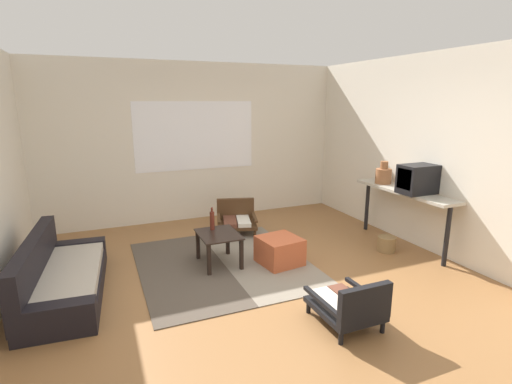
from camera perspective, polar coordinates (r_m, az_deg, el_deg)
name	(u,v)px	position (r m, az deg, el deg)	size (l,w,h in m)	color
ground_plane	(267,292)	(4.38, 1.61, -14.63)	(7.80, 7.80, 0.00)	olive
far_wall_with_window	(195,142)	(6.81, -9.08, 7.29)	(5.60, 0.13, 2.70)	silver
side_wall_right	(437,154)	(5.77, 25.30, 5.07)	(0.12, 6.60, 2.70)	silver
area_rug	(223,264)	(5.06, -4.87, -10.58)	(2.10, 2.33, 0.01)	#4C4238
couch	(60,278)	(4.72, -27.10, -11.32)	(0.85, 1.87, 0.66)	black
coffee_table	(219,240)	(4.94, -5.57, -7.10)	(0.49, 0.61, 0.42)	black
armchair_by_window	(236,218)	(6.15, -2.95, -3.92)	(0.74, 0.71, 0.51)	#472D19
armchair_striped_foreground	(350,305)	(3.80, 13.76, -16.04)	(0.54, 0.64, 0.51)	black
ottoman_orange	(280,251)	(5.00, 3.53, -8.73)	(0.49, 0.49, 0.35)	#BC5633
console_shelf	(404,196)	(5.83, 21.17, -0.60)	(0.37, 1.67, 0.84)	#B2AD9E
crt_television	(418,179)	(5.61, 23.02, 1.79)	(0.52, 0.32, 0.39)	black
clay_vase	(383,175)	(6.11, 18.44, 2.42)	(0.24, 0.24, 0.34)	#935B38
glass_bottle	(212,220)	(5.02, -6.54, -4.20)	(0.06, 0.06, 0.30)	#5B2319
wicker_basket	(386,244)	(5.71, 18.84, -7.34)	(0.25, 0.25, 0.21)	olive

